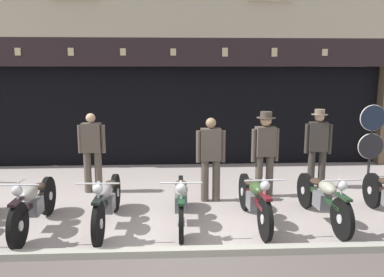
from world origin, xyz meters
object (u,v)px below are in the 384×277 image
Objects in this scene: motorcycle_center_left at (107,201)px; tyre_sign_pole at (372,133)px; salesman_left at (92,149)px; salesman_right at (265,150)px; motorcycle_right at (323,198)px; assistant_far_right at (318,145)px; motorcycle_center_right at (254,199)px; motorcycle_left at (34,204)px; motorcycle_center at (181,200)px; shopkeeper_center at (211,156)px; advert_board_near at (104,99)px.

tyre_sign_pole is at bearing -153.25° from motorcycle_center_left.
motorcycle_center_left is at bearing 110.28° from salesman_left.
salesman_right is at bearing -155.23° from tyre_sign_pole.
motorcycle_center_left is 2.00m from salesman_left.
motorcycle_right is 1.20× the size of assistant_far_right.
motorcycle_center_right is 1.21× the size of salesman_left.
motorcycle_left is 4.67m from motorcycle_right.
salesman_right reaches higher than motorcycle_left.
motorcycle_center_left is 1.06× the size of motorcycle_center_right.
motorcycle_center_right is 1.15m from motorcycle_right.
tyre_sign_pole is at bearing -132.10° from motorcycle_right.
assistant_far_right is at bearing -153.74° from motorcycle_center_left.
tyre_sign_pole is (2.17, 2.69, 0.63)m from motorcycle_right.
shopkeeper_center is at bearing -116.63° from motorcycle_center.
motorcycle_center_left is 1.28× the size of salesman_left.
motorcycle_left is 2.05m from salesman_left.
advert_board_near reaches higher than motorcycle_center_right.
motorcycle_center_left is 1.24× the size of assistant_far_right.
salesman_right reaches higher than salesman_left.
salesman_left reaches higher than motorcycle_left.
advert_board_near is (-4.87, 2.36, 0.81)m from assistant_far_right.
shopkeeper_center is at bearing 5.20° from salesman_right.
assistant_far_right is (4.73, 0.07, 0.03)m from salesman_left.
motorcycle_left is 1.17× the size of salesman_right.
motorcycle_center_right is at bearing -140.86° from tyre_sign_pole.
salesman_left is 1.02× the size of shopkeeper_center.
assistant_far_right is (1.75, 1.91, 0.51)m from motorcycle_center_right.
tyre_sign_pole is (6.83, 2.78, 0.62)m from motorcycle_left.
tyre_sign_pole reaches higher than shopkeeper_center.
motorcycle_left is 1.01× the size of motorcycle_center_right.
motorcycle_right is 2.07× the size of advert_board_near.
motorcycle_left is 3.21m from shopkeeper_center.
tyre_sign_pole is at bearing -142.55° from assistant_far_right.
assistant_far_right is at bearing -159.16° from motorcycle_left.
advert_board_near is at bearing 166.32° from tyre_sign_pole.
salesman_left is 2.57m from advert_board_near.
tyre_sign_pole is 1.74× the size of advert_board_near.
motorcycle_center is at bearing 137.08° from salesman_left.
assistant_far_right reaches higher than salesman_left.
assistant_far_right reaches higher than shopkeeper_center.
tyre_sign_pole reaches higher than motorcycle_center_right.
motorcycle_center_left is (1.14, 0.08, -0.00)m from motorcycle_left.
motorcycle_right is at bearing -178.72° from motorcycle_left.
shopkeeper_center is 4.21m from tyre_sign_pole.
motorcycle_left is at bearing -157.83° from tyre_sign_pole.
salesman_right is 1.00× the size of tyre_sign_pole.
tyre_sign_pole is at bearing -13.68° from advert_board_near.
motorcycle_left reaches higher than motorcycle_center_left.
motorcycle_left is at bearing -95.18° from advert_board_near.
motorcycle_right is 6.17m from advert_board_near.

